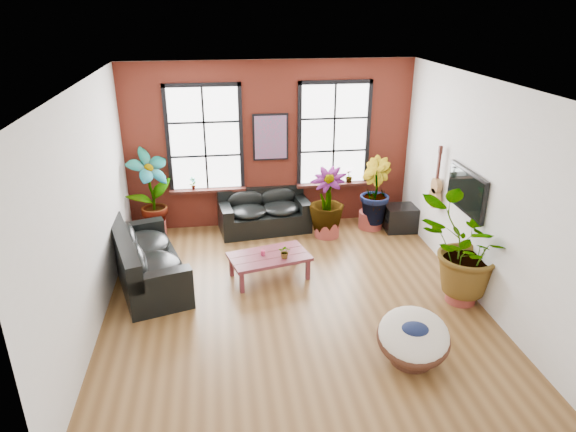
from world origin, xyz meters
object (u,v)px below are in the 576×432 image
(sofa_back, at_px, (264,212))
(coffee_table, at_px, (269,258))
(papasan_chair, at_px, (413,338))
(sofa_left, at_px, (145,260))

(sofa_back, bearing_deg, coffee_table, -99.70)
(sofa_back, relative_size, papasan_chair, 1.62)
(sofa_left, relative_size, papasan_chair, 2.10)
(sofa_left, bearing_deg, coffee_table, -110.02)
(sofa_back, distance_m, coffee_table, 2.13)
(sofa_back, relative_size, coffee_table, 1.30)
(papasan_chair, bearing_deg, coffee_table, 138.43)
(sofa_back, xyz_separation_m, sofa_left, (-2.26, -1.99, 0.03))
(sofa_left, xyz_separation_m, coffee_table, (2.15, -0.14, -0.03))
(sofa_back, height_order, sofa_left, sofa_left)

